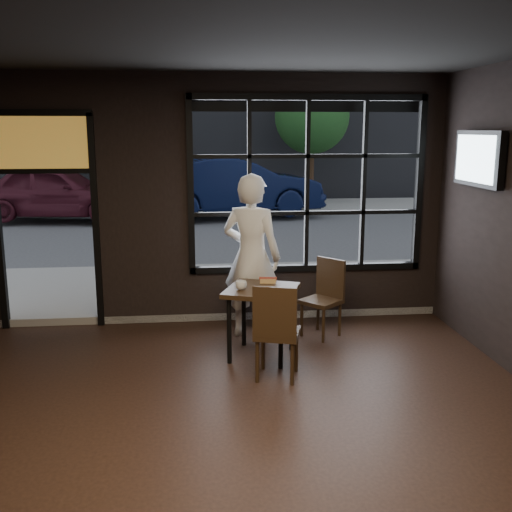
{
  "coord_description": "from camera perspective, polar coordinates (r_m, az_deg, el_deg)",
  "views": [
    {
      "loc": [
        -0.26,
        -4.15,
        2.51
      ],
      "look_at": [
        0.4,
        2.2,
        1.15
      ],
      "focal_mm": 42.0,
      "sensor_mm": 36.0,
      "label": 1
    }
  ],
  "objects": [
    {
      "name": "man",
      "position": [
        7.21,
        -0.43,
        -0.06
      ],
      "size": [
        0.87,
        0.76,
        2.0
      ],
      "primitive_type": "imported",
      "rotation": [
        0.0,
        0.0,
        2.68
      ],
      "color": "white",
      "rests_on": "floor"
    },
    {
      "name": "tree_left",
      "position": [
        19.79,
        -15.59,
        13.5
      ],
      "size": [
        2.63,
        2.63,
        4.49
      ],
      "color": "#332114",
      "rests_on": "street_asphalt"
    },
    {
      "name": "chair_near",
      "position": [
        6.13,
        2.05,
        -7.06
      ],
      "size": [
        0.54,
        0.54,
        1.01
      ],
      "primitive_type": "cube",
      "rotation": [
        0.0,
        0.0,
        2.86
      ],
      "color": "black",
      "rests_on": "floor"
    },
    {
      "name": "building_across",
      "position": [
        27.6,
        -5.73,
        22.39
      ],
      "size": [
        28.0,
        12.0,
        15.0
      ],
      "primitive_type": "cube",
      "color": "#5B5956",
      "rests_on": "ground"
    },
    {
      "name": "ceiling",
      "position": [
        4.22,
        -2.49,
        21.58
      ],
      "size": [
        6.0,
        7.0,
        0.02
      ],
      "primitive_type": "cube",
      "color": "black",
      "rests_on": "ground"
    },
    {
      "name": "window_frame",
      "position": [
        7.82,
        4.89,
        6.78
      ],
      "size": [
        3.06,
        0.12,
        2.28
      ],
      "primitive_type": "cube",
      "color": "black",
      "rests_on": "ground"
    },
    {
      "name": "tv",
      "position": [
        7.24,
        20.46,
        8.69
      ],
      "size": [
        0.12,
        1.06,
        0.62
      ],
      "primitive_type": "cube",
      "color": "black",
      "rests_on": "wall_right"
    },
    {
      "name": "maroon_car",
      "position": [
        17.22,
        -18.41,
        5.82
      ],
      "size": [
        4.48,
        2.28,
        1.46
      ],
      "primitive_type": "imported",
      "rotation": [
        0.0,
        0.0,
        1.44
      ],
      "color": "#44131E",
      "rests_on": "street_asphalt"
    },
    {
      "name": "floor",
      "position": [
        4.86,
        -2.13,
        -19.21
      ],
      "size": [
        6.0,
        7.0,
        0.02
      ],
      "primitive_type": "cube",
      "color": "black",
      "rests_on": "ground"
    },
    {
      "name": "tree_right",
      "position": [
        19.78,
        5.34,
        13.07
      ],
      "size": [
        2.4,
        2.4,
        4.1
      ],
      "color": "#332114",
      "rests_on": "street_asphalt"
    },
    {
      "name": "chair_window",
      "position": [
        7.37,
        6.22,
        -4.07
      ],
      "size": [
        0.58,
        0.58,
        0.95
      ],
      "primitive_type": "cube",
      "rotation": [
        0.0,
        0.0,
        -0.86
      ],
      "color": "black",
      "rests_on": "floor"
    },
    {
      "name": "hotdog",
      "position": [
        6.8,
        1.14,
        -2.34
      ],
      "size": [
        0.21,
        0.11,
        0.06
      ],
      "primitive_type": null,
      "rotation": [
        0.0,
        0.0,
        -0.13
      ],
      "color": "tan",
      "rests_on": "cafe_table"
    },
    {
      "name": "stained_transom",
      "position": [
        7.87,
        -19.78,
        10.17
      ],
      "size": [
        1.2,
        0.06,
        0.7
      ],
      "primitive_type": "cube",
      "color": "orange",
      "rests_on": "ground"
    },
    {
      "name": "street_asphalt",
      "position": [
        28.26,
        -5.42,
        6.84
      ],
      "size": [
        60.0,
        41.0,
        0.04
      ],
      "primitive_type": "cube",
      "color": "#545456",
      "rests_on": "ground"
    },
    {
      "name": "cup",
      "position": [
        6.52,
        -1.44,
        -2.8
      ],
      "size": [
        0.15,
        0.15,
        0.1
      ],
      "primitive_type": "imported",
      "rotation": [
        0.0,
        0.0,
        -0.23
      ],
      "color": "silver",
      "rests_on": "cafe_table"
    },
    {
      "name": "cafe_table",
      "position": [
        6.7,
        0.52,
        -6.33
      ],
      "size": [
        0.95,
        0.95,
        0.8
      ],
      "primitive_type": "cube",
      "rotation": [
        0.0,
        0.0,
        -0.36
      ],
      "color": "black",
      "rests_on": "floor"
    },
    {
      "name": "navy_car",
      "position": [
        17.02,
        -2.21,
        6.67
      ],
      "size": [
        5.22,
        2.58,
        1.65
      ],
      "primitive_type": "imported",
      "rotation": [
        0.0,
        0.0,
        1.74
      ],
      "color": "black",
      "rests_on": "street_asphalt"
    }
  ]
}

